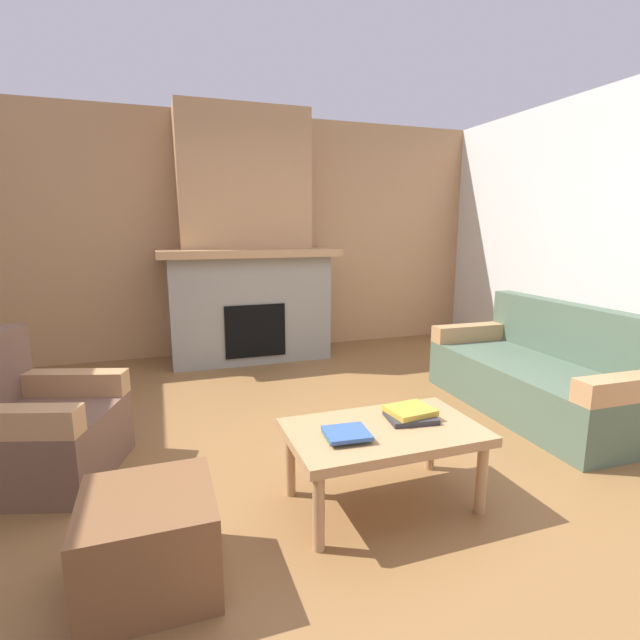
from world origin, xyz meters
The scene contains 9 objects.
ground centered at (0.00, 0.00, 0.00)m, with size 9.00×9.00×0.00m, color brown.
wall_back_wood_panel centered at (0.00, 3.00, 1.35)m, with size 6.00×0.12×2.70m, color tan.
fireplace centered at (0.00, 2.62, 1.16)m, with size 1.90×0.82×2.70m.
couch centered at (1.91, 0.25, 0.29)m, with size 0.89×1.82×0.85m.
armchair centered at (-1.68, 0.39, 0.29)m, with size 0.95×0.95×0.85m.
coffee_table centered at (0.12, -0.52, 0.38)m, with size 1.00×0.60×0.43m.
ottoman centered at (-1.04, -0.74, 0.20)m, with size 0.52×0.52×0.40m, color brown.
book_stack_near_edge centered at (-0.10, -0.57, 0.45)m, with size 0.24×0.22×0.04m.
book_stack_center centered at (0.31, -0.46, 0.46)m, with size 0.28×0.25×0.06m.
Camera 1 is at (-0.93, -2.57, 1.44)m, focal length 26.38 mm.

